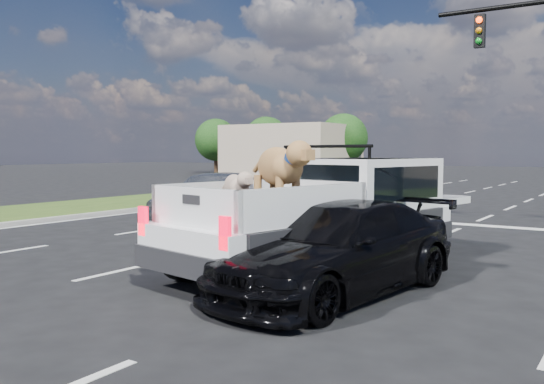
# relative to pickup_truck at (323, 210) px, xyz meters

# --- Properties ---
(ground) EXTENTS (160.00, 160.00, 0.00)m
(ground) POSITION_rel_pickup_truck_xyz_m (-1.16, -2.15, -1.06)
(ground) COLOR black
(ground) RESTS_ON ground
(road_markings) EXTENTS (17.75, 60.00, 0.01)m
(road_markings) POSITION_rel_pickup_truck_xyz_m (-1.16, 4.41, -1.05)
(road_markings) COLOR silver
(road_markings) RESTS_ON ground
(grass_median_left) EXTENTS (5.00, 60.00, 0.10)m
(grass_median_left) POSITION_rel_pickup_truck_xyz_m (-12.66, 3.85, -1.01)
(grass_median_left) COLOR #294816
(grass_median_left) RESTS_ON ground
(curb_left) EXTENTS (0.15, 60.00, 0.14)m
(curb_left) POSITION_rel_pickup_truck_xyz_m (-10.21, 3.85, -0.99)
(curb_left) COLOR #A39F95
(curb_left) RESTS_ON ground
(building_left) EXTENTS (10.00, 8.00, 4.40)m
(building_left) POSITION_rel_pickup_truck_xyz_m (-21.16, 33.85, 1.14)
(building_left) COLOR tan
(building_left) RESTS_ON ground
(tree_far_a) EXTENTS (4.20, 4.20, 5.40)m
(tree_far_a) POSITION_rel_pickup_truck_xyz_m (-31.16, 35.85, 2.23)
(tree_far_a) COLOR #332114
(tree_far_a) RESTS_ON ground
(tree_far_b) EXTENTS (4.20, 4.20, 5.40)m
(tree_far_b) POSITION_rel_pickup_truck_xyz_m (-25.16, 35.85, 2.23)
(tree_far_b) COLOR #332114
(tree_far_b) RESTS_ON ground
(tree_far_c) EXTENTS (4.20, 4.20, 5.40)m
(tree_far_c) POSITION_rel_pickup_truck_xyz_m (-17.16, 35.85, 2.23)
(tree_far_c) COLOR #332114
(tree_far_c) RESTS_ON ground
(pickup_truck) EXTENTS (3.26, 6.27, 2.24)m
(pickup_truck) POSITION_rel_pickup_truck_xyz_m (0.00, 0.00, 0.00)
(pickup_truck) COLOR black
(pickup_truck) RESTS_ON ground
(silver_sedan) EXTENTS (2.42, 4.91, 1.61)m
(silver_sedan) POSITION_rel_pickup_truck_xyz_m (-5.86, 4.12, -0.26)
(silver_sedan) COLOR #AEB1B5
(silver_sedan) RESTS_ON ground
(black_coupe) EXTENTS (2.60, 4.92, 1.36)m
(black_coupe) POSITION_rel_pickup_truck_xyz_m (1.04, -1.50, -0.38)
(black_coupe) COLOR black
(black_coupe) RESTS_ON ground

